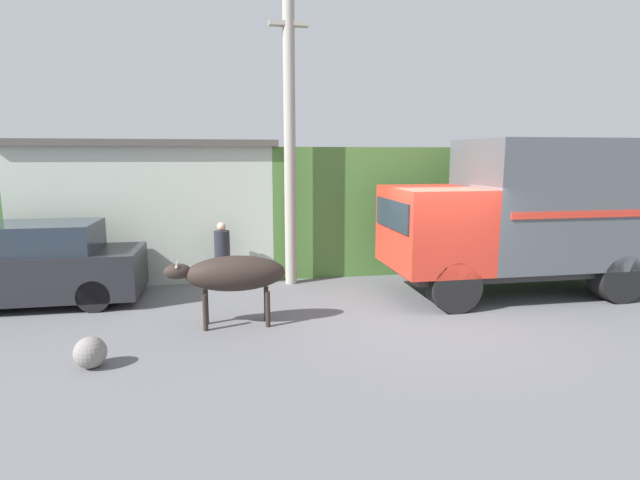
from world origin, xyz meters
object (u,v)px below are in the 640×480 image
object	(u,v)px
cargo_truck	(532,212)
utility_pole	(290,137)
pedestrian_on_hill	(222,252)
roadside_rock	(90,352)
parked_suv	(35,266)
brown_cow	(233,274)

from	to	relation	value
cargo_truck	utility_pole	world-z (taller)	utility_pole
cargo_truck	utility_pole	xyz separation A→B (m)	(-5.20, 1.88, 1.68)
pedestrian_on_hill	utility_pole	world-z (taller)	utility_pole
utility_pole	roadside_rock	bearing A→B (deg)	-128.89
parked_suv	utility_pole	world-z (taller)	utility_pole
pedestrian_on_hill	utility_pole	xyz separation A→B (m)	(1.65, 0.07, 2.70)
roadside_rock	cargo_truck	bearing A→B (deg)	16.10
brown_cow	roadside_rock	world-z (taller)	brown_cow
parked_suv	pedestrian_on_hill	world-z (taller)	parked_suv
cargo_truck	parked_suv	distance (m)	10.80
utility_pole	cargo_truck	bearing A→B (deg)	-19.90
cargo_truck	utility_pole	size ratio (longest dim) A/B	0.88
parked_suv	roadside_rock	bearing A→B (deg)	-61.11
parked_suv	utility_pole	xyz separation A→B (m)	(5.50, 0.80, 2.71)
pedestrian_on_hill	utility_pole	size ratio (longest dim) A/B	0.23
pedestrian_on_hill	roadside_rock	world-z (taller)	pedestrian_on_hill
brown_cow	cargo_truck	bearing A→B (deg)	13.15
cargo_truck	pedestrian_on_hill	xyz separation A→B (m)	(-6.85, 1.81, -1.02)
cargo_truck	roadside_rock	world-z (taller)	cargo_truck
cargo_truck	roadside_rock	distance (m)	9.26
brown_cow	parked_suv	distance (m)	4.58
utility_pole	roadside_rock	world-z (taller)	utility_pole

